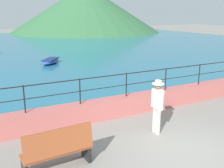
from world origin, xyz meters
TOP-DOWN VIEW (x-y plane):
  - ground_plane at (0.00, 0.00)m, footprint 120.00×120.00m
  - promenade_wall at (0.00, 3.20)m, footprint 20.00×0.56m
  - railing at (0.00, 3.20)m, footprint 18.44×0.04m
  - lake_water at (0.00, 25.84)m, footprint 64.00×44.32m
  - hill_main at (15.11, 44.29)m, footprint 28.57×28.57m
  - bench_main at (-3.37, 0.74)m, footprint 1.73×0.64m
  - person_walking at (0.01, 1.31)m, footprint 0.38×0.57m
  - boat_1 at (0.07, 14.37)m, footprint 2.08×2.39m

SIDE VIEW (x-z plane):
  - ground_plane at x=0.00m, z-range 0.00..0.00m
  - lake_water at x=0.00m, z-range 0.00..0.06m
  - boat_1 at x=0.07m, z-range 0.08..0.44m
  - promenade_wall at x=0.00m, z-range 0.00..0.70m
  - bench_main at x=-3.37m, z-range -0.01..1.12m
  - person_walking at x=0.01m, z-range 0.10..1.85m
  - railing at x=0.00m, z-range 0.87..1.77m
  - hill_main at x=15.11m, z-range 0.00..8.81m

